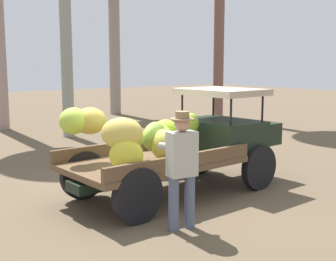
% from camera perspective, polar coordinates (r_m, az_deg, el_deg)
% --- Properties ---
extents(ground_plane, '(60.00, 60.00, 0.00)m').
position_cam_1_polar(ground_plane, '(8.19, -2.33, -8.19)').
color(ground_plane, brown).
extents(truck, '(4.53, 1.89, 1.86)m').
position_cam_1_polar(truck, '(8.20, 1.99, -1.42)').
color(truck, black).
rests_on(truck, ground).
extents(farmer, '(0.52, 0.49, 1.70)m').
position_cam_1_polar(farmer, '(6.36, 1.74, -4.16)').
color(farmer, '#505B73').
rests_on(farmer, ground).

